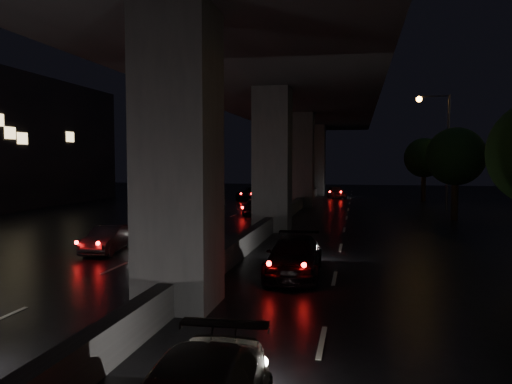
% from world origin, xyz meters
% --- Properties ---
extents(ground, '(120.00, 120.00, 0.00)m').
position_xyz_m(ground, '(0.00, 0.00, 0.00)').
color(ground, black).
rests_on(ground, ground).
extents(viaduct, '(12.00, 80.00, 10.50)m').
position_xyz_m(viaduct, '(0.00, 5.00, 8.34)').
color(viaduct, '#363639').
rests_on(viaduct, ground).
extents(median_barrier, '(0.45, 70.00, 0.85)m').
position_xyz_m(median_barrier, '(0.00, 5.00, 0.42)').
color(median_barrier, '#363639').
rests_on(median_barrier, ground).
extents(tree_c, '(3.80, 3.80, 6.12)m').
position_xyz_m(tree_c, '(11.00, 12.00, 4.20)').
color(tree_c, black).
rests_on(tree_c, ground).
extents(tree_d, '(3.80, 3.80, 6.12)m').
position_xyz_m(tree_d, '(11.00, 28.00, 4.20)').
color(tree_d, black).
rests_on(tree_d, ground).
extents(streetlight_far, '(2.52, 0.44, 9.00)m').
position_xyz_m(streetlight_far, '(10.97, 18.00, 5.66)').
color(streetlight_far, '#2D2D33').
rests_on(streetlight_far, ground).
extents(car_3, '(1.99, 4.54, 1.30)m').
position_xyz_m(car_3, '(2.61, -5.76, 0.65)').
color(car_3, black).
rests_on(car_3, ground).
extents(car_4, '(1.50, 3.53, 1.13)m').
position_xyz_m(car_4, '(-5.82, -3.06, 0.57)').
color(car_4, black).
rests_on(car_4, ground).
extents(car_5, '(1.52, 3.94, 1.28)m').
position_xyz_m(car_5, '(-2.77, -1.76, 0.64)').
color(car_5, '#232426').
rests_on(car_5, ground).
extents(car_6, '(2.02, 3.86, 1.25)m').
position_xyz_m(car_6, '(-6.20, 2.87, 0.63)').
color(car_6, black).
rests_on(car_6, ground).
extents(car_7, '(1.93, 3.88, 1.08)m').
position_xyz_m(car_7, '(-6.20, 13.10, 0.54)').
color(car_7, '#262629').
rests_on(car_7, ground).
extents(car_8, '(1.55, 3.36, 1.12)m').
position_xyz_m(car_8, '(-2.70, 12.79, 0.56)').
color(car_8, black).
rests_on(car_8, ground).
extents(car_9, '(2.02, 3.96, 1.24)m').
position_xyz_m(car_9, '(-3.02, 18.33, 0.62)').
color(car_9, '#424039').
rests_on(car_9, ground).
extents(car_10, '(1.83, 3.88, 1.07)m').
position_xyz_m(car_10, '(-2.79, 25.56, 0.53)').
color(car_10, black).
rests_on(car_10, ground).
extents(car_11, '(2.42, 4.65, 1.25)m').
position_xyz_m(car_11, '(-5.84, 26.14, 0.62)').
color(car_11, black).
rests_on(car_11, ground).
extents(car_12, '(2.49, 4.16, 1.33)m').
position_xyz_m(car_12, '(2.52, 30.07, 0.66)').
color(car_12, slate).
rests_on(car_12, ground).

